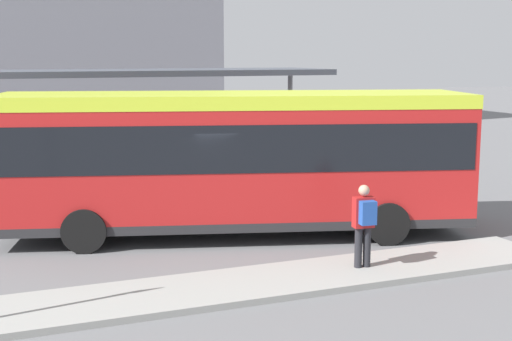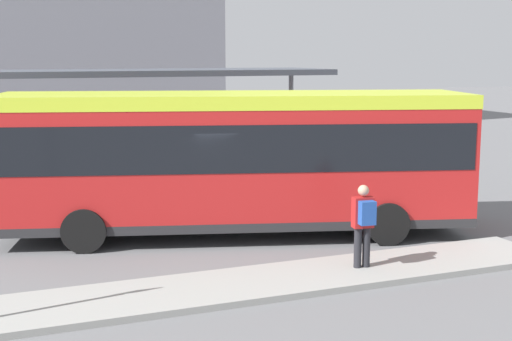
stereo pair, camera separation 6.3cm
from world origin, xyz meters
TOP-DOWN VIEW (x-y plane):
  - ground_plane at (0.00, 0.00)m, footprint 120.00×120.00m
  - curb_island at (-0.21, -3.71)m, footprint 10.79×1.80m
  - city_bus at (0.01, -0.00)m, footprint 10.85×5.48m
  - pedestrian_waiting at (1.20, -3.74)m, footprint 0.41×0.44m
  - bicycle_yellow at (8.05, 5.24)m, footprint 0.48×1.57m
  - bicycle_blue at (7.85, 5.99)m, footprint 0.48×1.58m
  - station_shelter at (-0.24, 6.76)m, footprint 11.22×3.38m

SIDE VIEW (x-z plane):
  - ground_plane at x=0.00m, z-range 0.00..0.00m
  - curb_island at x=-0.21m, z-range 0.00..0.12m
  - bicycle_yellow at x=8.05m, z-range 0.00..0.68m
  - bicycle_blue at x=7.85m, z-range 0.00..0.69m
  - pedestrian_waiting at x=1.20m, z-range 0.24..1.83m
  - city_bus at x=0.01m, z-range 0.27..3.54m
  - station_shelter at x=-0.24m, z-range 1.70..5.36m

